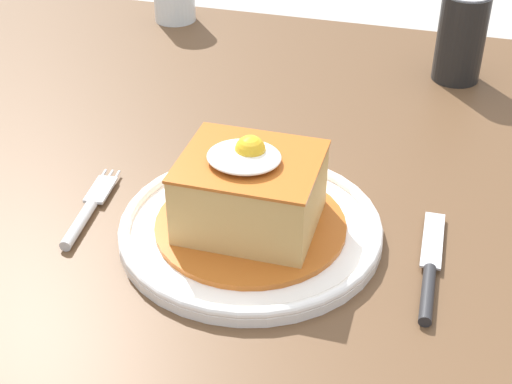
{
  "coord_description": "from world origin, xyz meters",
  "views": [
    {
      "loc": [
        0.21,
        -0.72,
        1.21
      ],
      "look_at": [
        0.04,
        -0.13,
        0.79
      ],
      "focal_mm": 52.09,
      "sensor_mm": 36.0,
      "label": 1
    }
  ],
  "objects_px": {
    "fork": "(86,213)",
    "knife": "(429,277)",
    "main_plate": "(251,228)",
    "soda_can": "(461,38)"
  },
  "relations": [
    {
      "from": "knife",
      "to": "fork",
      "type": "bearing_deg",
      "value": 179.08
    },
    {
      "from": "main_plate",
      "to": "fork",
      "type": "height_order",
      "value": "main_plate"
    },
    {
      "from": "main_plate",
      "to": "knife",
      "type": "distance_m",
      "value": 0.18
    },
    {
      "from": "knife",
      "to": "soda_can",
      "type": "relative_size",
      "value": 1.33
    },
    {
      "from": "fork",
      "to": "knife",
      "type": "xyz_separation_m",
      "value": [
        0.36,
        -0.01,
        0.0
      ]
    },
    {
      "from": "main_plate",
      "to": "fork",
      "type": "xyz_separation_m",
      "value": [
        -0.17,
        -0.02,
        -0.0
      ]
    },
    {
      "from": "fork",
      "to": "soda_can",
      "type": "relative_size",
      "value": 1.14
    },
    {
      "from": "knife",
      "to": "main_plate",
      "type": "bearing_deg",
      "value": 172.51
    },
    {
      "from": "main_plate",
      "to": "fork",
      "type": "bearing_deg",
      "value": -174.08
    },
    {
      "from": "main_plate",
      "to": "fork",
      "type": "distance_m",
      "value": 0.18
    }
  ]
}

